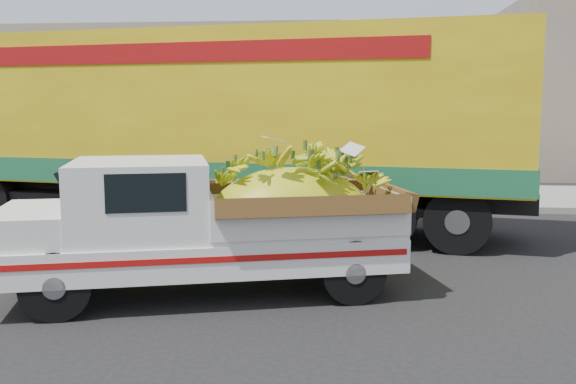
{
  "coord_description": "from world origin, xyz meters",
  "views": [
    {
      "loc": [
        1.28,
        -7.44,
        2.43
      ],
      "look_at": [
        0.44,
        1.48,
        1.22
      ],
      "focal_mm": 40.0,
      "sensor_mm": 36.0,
      "label": 1
    }
  ],
  "objects": [
    {
      "name": "sidewalk",
      "position": [
        0.0,
        9.53,
        0.07
      ],
      "size": [
        60.0,
        4.0,
        0.14
      ],
      "primitive_type": "cube",
      "color": "gray",
      "rests_on": "ground"
    },
    {
      "name": "ground",
      "position": [
        0.0,
        0.0,
        0.0
      ],
      "size": [
        100.0,
        100.0,
        0.0
      ],
      "primitive_type": "plane",
      "color": "black",
      "rests_on": "ground"
    },
    {
      "name": "semi_trailer",
      "position": [
        -1.33,
        4.97,
        2.12
      ],
      "size": [
        12.08,
        4.6,
        3.8
      ],
      "rotation": [
        0.0,
        0.0,
        -0.18
      ],
      "color": "black",
      "rests_on": "ground"
    },
    {
      "name": "curb",
      "position": [
        0.0,
        7.43,
        0.07
      ],
      "size": [
        60.0,
        0.25,
        0.15
      ],
      "primitive_type": "cube",
      "color": "gray",
      "rests_on": "ground"
    },
    {
      "name": "pickup_truck",
      "position": [
        -0.2,
        0.64,
        0.94
      ],
      "size": [
        5.28,
        3.09,
        1.75
      ],
      "rotation": [
        0.0,
        0.0,
        0.27
      ],
      "color": "black",
      "rests_on": "ground"
    },
    {
      "name": "building_left",
      "position": [
        -8.0,
        15.43,
        2.5
      ],
      "size": [
        18.0,
        6.0,
        5.0
      ],
      "primitive_type": "cube",
      "color": "gray",
      "rests_on": "ground"
    }
  ]
}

